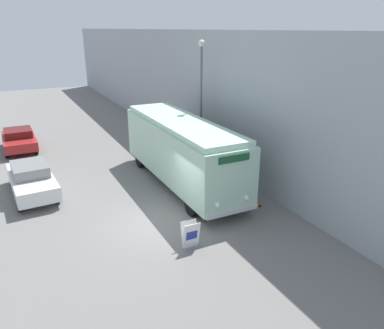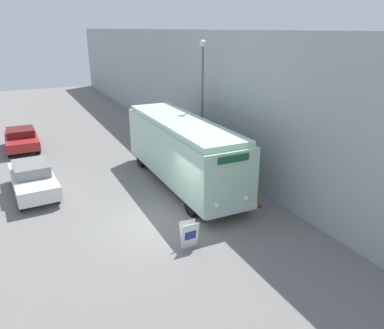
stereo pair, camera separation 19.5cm
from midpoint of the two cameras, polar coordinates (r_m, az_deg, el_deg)
ground_plane at (r=15.45m, az=-4.76°, el=-8.82°), size 80.00×80.00×0.00m
building_wall_right at (r=25.23m, az=-1.22°, el=11.51°), size 0.30×60.00×7.37m
vintage_bus at (r=18.43m, az=-1.18°, el=2.40°), size 2.47×9.51×3.30m
sign_board at (r=13.61m, az=-0.01°, el=-10.70°), size 0.63×0.38×1.00m
streetlamp at (r=20.49m, az=1.88°, el=11.58°), size 0.36×0.36×6.89m
parked_car_near at (r=19.22m, az=-22.83°, el=-1.94°), size 2.05×4.63×1.48m
parked_car_mid at (r=26.57m, az=-24.35°, el=3.61°), size 1.96×4.04×1.37m
traffic_cone at (r=16.85m, az=10.10°, el=-5.37°), size 0.36×0.36×0.61m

